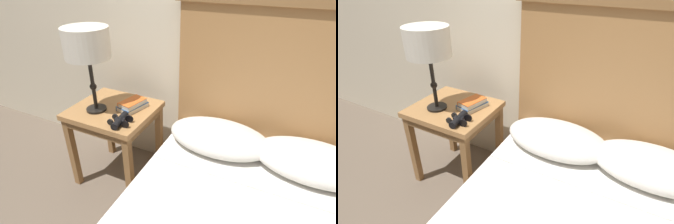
% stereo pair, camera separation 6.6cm
% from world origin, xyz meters
% --- Properties ---
extents(nightstand, '(0.53, 0.48, 0.59)m').
position_xyz_m(nightstand, '(-0.68, 0.68, 0.50)').
color(nightstand, '#AD7A47').
rests_on(nightstand, ground_plane).
extents(table_lamp, '(0.27, 0.27, 0.53)m').
position_xyz_m(table_lamp, '(-0.76, 0.61, 1.02)').
color(table_lamp, black).
rests_on(table_lamp, nightstand).
extents(book_on_nightstand, '(0.17, 0.21, 0.03)m').
position_xyz_m(book_on_nightstand, '(-0.56, 0.73, 0.60)').
color(book_on_nightstand, silver).
rests_on(book_on_nightstand, nightstand).
extents(book_stacked_on_top, '(0.14, 0.19, 0.03)m').
position_xyz_m(book_stacked_on_top, '(-0.55, 0.73, 0.63)').
color(book_stacked_on_top, silver).
rests_on(book_stacked_on_top, book_on_nightstand).
extents(binoculars_pair, '(0.15, 0.16, 0.05)m').
position_xyz_m(binoculars_pair, '(-0.52, 0.54, 0.61)').
color(binoculars_pair, black).
rests_on(binoculars_pair, nightstand).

